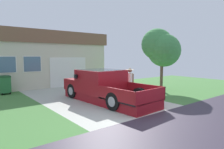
{
  "coord_description": "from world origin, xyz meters",
  "views": [
    {
      "loc": [
        -5.69,
        -5.02,
        2.33
      ],
      "look_at": [
        0.89,
        3.32,
        1.33
      ],
      "focal_mm": 31.44,
      "sensor_mm": 36.0,
      "label": 1
    }
  ],
  "objects_px": {
    "handbag": "(131,96)",
    "wheeled_trash_bin": "(5,84)",
    "person_with_hat": "(130,81)",
    "house_with_garage": "(37,58)",
    "pickup_truck": "(102,87)",
    "neighbor_tree": "(161,48)"
  },
  "relations": [
    {
      "from": "house_with_garage",
      "to": "wheeled_trash_bin",
      "type": "xyz_separation_m",
      "value": [
        -3.12,
        -3.51,
        -1.51
      ]
    },
    {
      "from": "person_with_hat",
      "to": "handbag",
      "type": "relative_size",
      "value": 4.1
    },
    {
      "from": "handbag",
      "to": "house_with_garage",
      "type": "xyz_separation_m",
      "value": [
        -2.03,
        9.31,
        1.99
      ]
    },
    {
      "from": "pickup_truck",
      "to": "wheeled_trash_bin",
      "type": "xyz_separation_m",
      "value": [
        -3.69,
        5.09,
        -0.11
      ]
    },
    {
      "from": "pickup_truck",
      "to": "neighbor_tree",
      "type": "xyz_separation_m",
      "value": [
        4.83,
        -0.04,
        2.17
      ]
    },
    {
      "from": "person_with_hat",
      "to": "handbag",
      "type": "distance_m",
      "value": 0.87
    },
    {
      "from": "pickup_truck",
      "to": "neighbor_tree",
      "type": "distance_m",
      "value": 5.3
    },
    {
      "from": "house_with_garage",
      "to": "wheeled_trash_bin",
      "type": "distance_m",
      "value": 4.94
    },
    {
      "from": "pickup_truck",
      "to": "handbag",
      "type": "bearing_deg",
      "value": -29.28
    },
    {
      "from": "pickup_truck",
      "to": "neighbor_tree",
      "type": "bearing_deg",
      "value": -4.0
    },
    {
      "from": "pickup_truck",
      "to": "person_with_hat",
      "type": "xyz_separation_m",
      "value": [
        1.56,
        -0.47,
        0.24
      ]
    },
    {
      "from": "pickup_truck",
      "to": "handbag",
      "type": "distance_m",
      "value": 1.73
    },
    {
      "from": "pickup_truck",
      "to": "wheeled_trash_bin",
      "type": "distance_m",
      "value": 6.29
    },
    {
      "from": "wheeled_trash_bin",
      "to": "house_with_garage",
      "type": "bearing_deg",
      "value": 48.38
    },
    {
      "from": "person_with_hat",
      "to": "house_with_garage",
      "type": "relative_size",
      "value": 0.17
    },
    {
      "from": "handbag",
      "to": "neighbor_tree",
      "type": "distance_m",
      "value": 4.41
    },
    {
      "from": "handbag",
      "to": "neighbor_tree",
      "type": "height_order",
      "value": "neighbor_tree"
    },
    {
      "from": "person_with_hat",
      "to": "house_with_garage",
      "type": "height_order",
      "value": "house_with_garage"
    },
    {
      "from": "house_with_garage",
      "to": "neighbor_tree",
      "type": "xyz_separation_m",
      "value": [
        5.4,
        -8.64,
        0.77
      ]
    },
    {
      "from": "person_with_hat",
      "to": "handbag",
      "type": "xyz_separation_m",
      "value": [
        -0.09,
        -0.24,
        -0.84
      ]
    },
    {
      "from": "house_with_garage",
      "to": "wheeled_trash_bin",
      "type": "bearing_deg",
      "value": -131.62
    },
    {
      "from": "handbag",
      "to": "wheeled_trash_bin",
      "type": "height_order",
      "value": "wheeled_trash_bin"
    }
  ]
}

